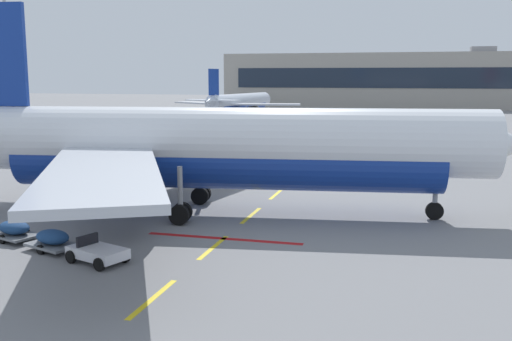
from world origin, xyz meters
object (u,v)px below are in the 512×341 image
Objects in this scene: baggage_train at (33,235)px; uld_cargo_container at (89,181)px; airliner_foreground at (215,146)px; airliner_far_center at (239,103)px.

uld_cargo_container reaches higher than baggage_train.
airliner_foreground reaches higher than uld_cargo_container.
uld_cargo_container is (10.79, -72.78, -2.19)m from airliner_far_center.
airliner_far_center is at bearing 105.52° from airliner_foreground.
baggage_train is at bearing -79.96° from airliner_far_center.
airliner_far_center is 86.49m from baggage_train.
airliner_far_center is 13.22× the size of uld_cargo_container.
airliner_foreground reaches higher than airliner_far_center.
uld_cargo_container is (-10.47, 3.79, -3.15)m from airliner_foreground.
airliner_foreground is at bearing -19.89° from uld_cargo_container.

